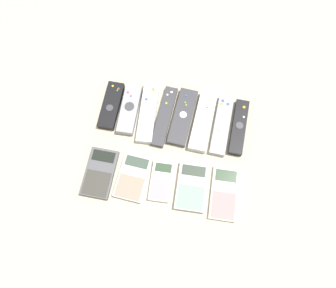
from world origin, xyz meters
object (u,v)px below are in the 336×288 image
Objects in this scene: remote_2 at (148,113)px; remote_7 at (239,127)px; remote_6 at (222,125)px; calculator_3 at (192,187)px; calculator_2 at (162,181)px; remote_3 at (164,116)px; calculator_0 at (100,173)px; calculator_1 at (133,177)px; remote_0 at (111,105)px; remote_4 at (183,117)px; remote_5 at (203,121)px; calculator_4 at (224,194)px; remote_1 at (129,110)px.

remote_7 reaches higher than remote_2.
remote_6 is 1.38× the size of calculator_3.
remote_3 is at bearing 95.98° from calculator_2.
remote_6 is 1.32× the size of calculator_0.
remote_2 is at bearing -179.03° from remote_3.
calculator_1 is 0.09m from calculator_2.
calculator_0 is at bearing 179.30° from calculator_3.
calculator_1 is at bearing 179.30° from calculator_2.
remote_7 is at bearing 43.51° from calculator_2.
calculator_2 is (0.09, -0.21, -0.00)m from remote_2.
remote_0 reaches higher than calculator_1.
remote_5 reaches higher than remote_4.
calculator_3 is (-0.06, -0.21, -0.00)m from remote_6.
calculator_2 is at bearing 177.36° from calculator_3.
remote_2 is at bearing 109.44° from calculator_2.
remote_5 is 1.40× the size of calculator_1.
remote_4 is 0.27m from calculator_4.
remote_5 reaches higher than calculator_1.
remote_2 is 0.23m from calculator_2.
remote_2 is 0.99× the size of remote_3.
calculator_4 is at bearing -3.44° from calculator_2.
remote_2 is 1.43× the size of calculator_3.
remote_1 is 0.30m from remote_6.
calculator_2 is (-0.21, -0.22, -0.00)m from remote_7.
remote_3 is at bearing -177.80° from remote_6.
calculator_1 is (0.12, -0.22, -0.00)m from remote_0.
remote_0 is 0.23m from calculator_0.
remote_0 and remote_7 have the same top height.
remote_1 is 0.90× the size of remote_7.
remote_3 is 1.31× the size of calculator_4.
calculator_3 is 0.10m from calculator_4.
calculator_0 is at bearing -138.62° from remote_5.
calculator_2 reaches higher than calculator_4.
remote_7 is at bearing 2.56° from remote_4.
calculator_0 is at bearing -145.52° from remote_6.
remote_0 is 0.24m from remote_4.
remote_6 is (0.36, -0.01, -0.00)m from remote_0.
calculator_1 is at bearing -76.41° from remote_1.
calculator_0 is at bearing -173.66° from calculator_1.
remote_7 is at bearing -0.85° from remote_1.
remote_3 is 0.12m from remote_5.
calculator_4 is (0.19, -0.00, -0.00)m from calculator_2.
calculator_3 reaches higher than calculator_4.
remote_4 is 0.99× the size of remote_6.
remote_5 is 0.06m from remote_6.
calculator_4 is at bearing 1.18° from calculator_0.
remote_3 is 1.06× the size of remote_4.
remote_2 is 1.04× the size of remote_6.
remote_0 is 0.18m from remote_3.
calculator_3 is at bearing 4.46° from calculator_1.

